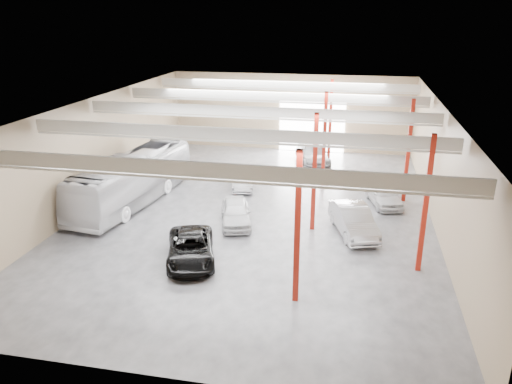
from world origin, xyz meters
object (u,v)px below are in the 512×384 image
(car_row_c, at_px, (313,154))
(car_right_near, at_px, (353,220))
(car_row_a, at_px, (236,212))
(coach_bus, at_px, (133,179))
(car_right_far, at_px, (384,194))
(black_sedan, at_px, (191,249))
(car_row_b, at_px, (242,178))

(car_row_c, height_order, car_right_near, car_right_near)
(car_row_a, height_order, car_right_near, car_right_near)
(coach_bus, distance_m, car_right_far, 16.91)
(car_row_a, distance_m, car_row_c, 14.39)
(black_sedan, xyz_separation_m, car_right_far, (10.11, 10.38, 0.02))
(black_sedan, relative_size, car_row_b, 1.21)
(car_row_b, bearing_deg, coach_bus, -159.02)
(car_row_a, bearing_deg, black_sedan, -118.36)
(car_row_a, relative_size, car_right_near, 0.86)
(coach_bus, xyz_separation_m, car_row_b, (6.50, 4.50, -0.98))
(car_row_a, relative_size, car_row_b, 1.03)
(car_right_far, bearing_deg, car_row_b, 156.59)
(car_right_near, xyz_separation_m, car_right_far, (1.92, 5.20, -0.10))
(car_row_b, relative_size, car_right_far, 0.99)
(car_row_b, xyz_separation_m, car_row_c, (4.50, 7.33, 0.12))
(black_sedan, bearing_deg, coach_bus, 113.38)
(car_right_far, bearing_deg, car_right_near, -125.38)
(coach_bus, relative_size, black_sedan, 2.36)
(car_right_far, bearing_deg, coach_bus, 175.22)
(car_row_b, bearing_deg, car_right_far, -22.03)
(coach_bus, height_order, car_row_b, coach_bus)
(black_sedan, relative_size, car_right_far, 1.19)
(coach_bus, height_order, car_row_a, coach_bus)
(black_sedan, relative_size, car_right_near, 1.01)
(car_right_near, bearing_deg, car_right_far, 51.85)
(car_row_b, bearing_deg, black_sedan, -103.75)
(black_sedan, relative_size, car_row_a, 1.18)
(black_sedan, xyz_separation_m, car_right_near, (8.19, 5.18, 0.12))
(black_sedan, height_order, car_right_far, car_right_far)
(car_row_c, xyz_separation_m, car_right_near, (3.69, -14.00, 0.02))
(coach_bus, distance_m, car_right_near, 14.87)
(car_row_c, relative_size, car_right_far, 1.31)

